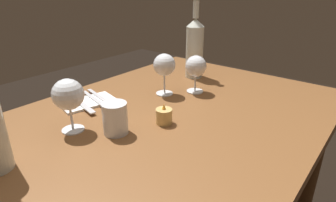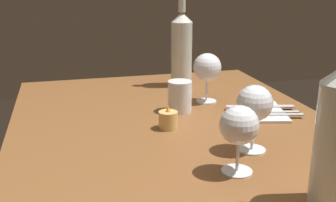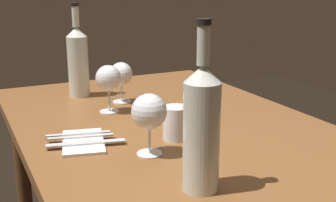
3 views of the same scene
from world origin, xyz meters
name	(u,v)px [view 2 (image 2 of 3)]	position (x,y,z in m)	size (l,w,h in m)	color
dining_table	(181,163)	(0.00, 0.00, 0.65)	(1.30, 0.90, 0.74)	brown
wine_glass_left	(207,68)	(0.24, -0.16, 0.85)	(0.09, 0.09, 0.16)	white
wine_glass_right	(239,127)	(-0.25, -0.05, 0.84)	(0.08, 0.08, 0.15)	white
wine_glass_centre	(255,105)	(-0.16, -0.13, 0.85)	(0.08, 0.08, 0.16)	white
wine_bottle_second	(182,48)	(0.46, -0.14, 0.88)	(0.08, 0.08, 0.36)	silver
water_tumbler	(180,97)	(0.17, -0.05, 0.78)	(0.07, 0.07, 0.09)	white
votive_candle	(168,120)	(0.03, 0.03, 0.76)	(0.05, 0.05, 0.07)	#DBB266
folded_napkin	(264,112)	(0.09, -0.29, 0.74)	(0.21, 0.15, 0.01)	white
fork_inner	(269,112)	(0.06, -0.29, 0.75)	(0.06, 0.18, 0.00)	silver
fork_outer	(273,115)	(0.04, -0.29, 0.75)	(0.06, 0.18, 0.00)	silver
table_knife	(260,107)	(0.12, -0.29, 0.75)	(0.07, 0.21, 0.00)	silver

